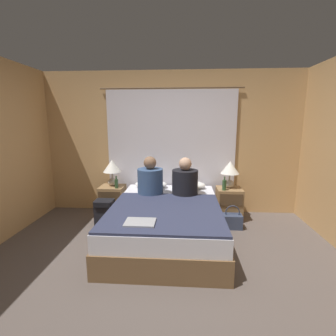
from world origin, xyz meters
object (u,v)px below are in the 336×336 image
object	(u,v)px
beer_bottle_on_left_stand	(116,183)
beer_bottle_on_right_stand	(224,185)
lamp_left	(112,168)
pillow_right	(189,185)
laptop_on_bed	(140,222)
nightstand_right	(229,204)
lamp_right	(230,170)
bed	(167,221)
pillow_left	(151,184)
person_right_in_bed	(185,181)
nightstand_left	(113,201)
backpack_on_floor	(105,212)
person_left_in_bed	(150,180)
handbag_on_floor	(232,221)

from	to	relation	value
beer_bottle_on_left_stand	beer_bottle_on_right_stand	distance (m)	1.79
lamp_left	pillow_right	size ratio (longest dim) A/B	0.82
lamp_left	laptop_on_bed	world-z (taller)	lamp_left
nightstand_right	pillow_right	distance (m)	0.74
lamp_right	bed	bearing A→B (deg)	-140.36
pillow_left	person_right_in_bed	distance (m)	0.72
nightstand_right	nightstand_left	bearing A→B (deg)	180.00
bed	backpack_on_floor	world-z (taller)	bed
pillow_left	person_left_in_bed	world-z (taller)	person_left_in_bed
person_left_in_bed	beer_bottle_on_left_stand	xyz separation A→B (m)	(-0.61, 0.24, -0.13)
beer_bottle_on_left_stand	backpack_on_floor	bearing A→B (deg)	-108.16
laptop_on_bed	nightstand_right	bearing A→B (deg)	50.60
pillow_right	backpack_on_floor	distance (m)	1.46
laptop_on_bed	backpack_on_floor	bearing A→B (deg)	125.72
nightstand_left	pillow_right	world-z (taller)	pillow_right
pillow_right	nightstand_right	bearing A→B (deg)	-3.17
pillow_right	person_right_in_bed	distance (m)	0.43
lamp_right	backpack_on_floor	distance (m)	2.15
beer_bottle_on_right_stand	laptop_on_bed	bearing A→B (deg)	-128.96
bed	lamp_left	bearing A→B (deg)	140.36
pillow_right	person_left_in_bed	bearing A→B (deg)	-147.44
bed	person_right_in_bed	xyz separation A→B (m)	(0.25, 0.43, 0.49)
nightstand_right	lamp_right	distance (m)	0.57
beer_bottle_on_left_stand	handbag_on_floor	size ratio (longest dim) A/B	0.57
pillow_right	laptop_on_bed	size ratio (longest dim) A/B	1.65
laptop_on_bed	backpack_on_floor	size ratio (longest dim) A/B	0.77
beer_bottle_on_right_stand	handbag_on_floor	bearing A→B (deg)	-69.25
person_right_in_bed	backpack_on_floor	world-z (taller)	person_right_in_bed
pillow_left	person_right_in_bed	world-z (taller)	person_right_in_bed
pillow_left	beer_bottle_on_right_stand	size ratio (longest dim) A/B	2.41
nightstand_left	lamp_left	xyz separation A→B (m)	(0.00, 0.05, 0.57)
lamp_left	laptop_on_bed	xyz separation A→B (m)	(0.77, -1.56, -0.29)
nightstand_left	bed	bearing A→B (deg)	-37.98
pillow_left	handbag_on_floor	xyz separation A→B (m)	(1.33, -0.41, -0.46)
nightstand_right	person_left_in_bed	xyz separation A→B (m)	(-1.29, -0.35, 0.48)
lamp_right	beer_bottle_on_left_stand	world-z (taller)	lamp_right
nightstand_right	beer_bottle_on_left_stand	xyz separation A→B (m)	(-1.90, -0.11, 0.35)
nightstand_right	person_right_in_bed	bearing A→B (deg)	-154.74
nightstand_right	person_left_in_bed	size ratio (longest dim) A/B	0.89
lamp_left	beer_bottle_on_left_stand	world-z (taller)	lamp_left
bed	beer_bottle_on_right_stand	distance (m)	1.18
nightstand_left	person_right_in_bed	xyz separation A→B (m)	(1.26, -0.35, 0.47)
lamp_left	beer_bottle_on_right_stand	size ratio (longest dim) A/B	1.99
beer_bottle_on_right_stand	laptop_on_bed	size ratio (longest dim) A/B	0.69
pillow_right	beer_bottle_on_left_stand	world-z (taller)	beer_bottle_on_left_stand
nightstand_right	pillow_right	world-z (taller)	pillow_right
pillow_right	person_right_in_bed	xyz separation A→B (m)	(-0.07, -0.39, 0.17)
beer_bottle_on_left_stand	laptop_on_bed	xyz separation A→B (m)	(0.66, -1.40, -0.06)
beer_bottle_on_right_stand	person_right_in_bed	bearing A→B (deg)	-159.23
lamp_right	beer_bottle_on_right_stand	world-z (taller)	lamp_right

